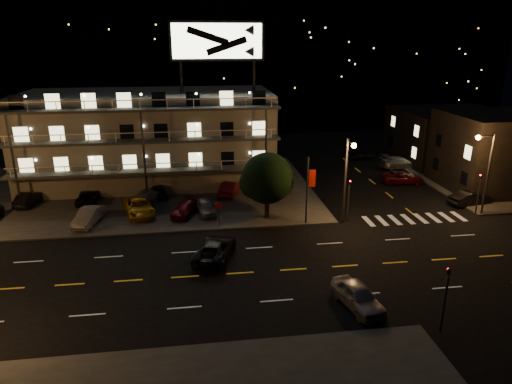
{
  "coord_description": "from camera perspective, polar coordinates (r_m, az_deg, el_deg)",
  "views": [
    {
      "loc": [
        -4.91,
        -29.62,
        16.47
      ],
      "look_at": [
        0.29,
        8.0,
        3.48
      ],
      "focal_mm": 32.0,
      "sensor_mm": 36.0,
      "label": 1
    }
  ],
  "objects": [
    {
      "name": "side_car_0",
      "position": [
        51.69,
        25.21,
        -0.7
      ],
      "size": [
        4.71,
        2.37,
        1.48
      ],
      "primitive_type": "imported",
      "rotation": [
        0.0,
        0.0,
        1.76
      ],
      "color": "black",
      "rests_on": "ground"
    },
    {
      "name": "lot_car_1",
      "position": [
        44.45,
        -20.21,
        -2.88
      ],
      "size": [
        2.44,
        4.63,
        1.45
      ],
      "primitive_type": "imported",
      "rotation": [
        0.0,
        0.0,
        -0.21
      ],
      "color": "gray",
      "rests_on": "curb_nw"
    },
    {
      "name": "curb_nw",
      "position": [
        53.04,
        -17.33,
        -0.01
      ],
      "size": [
        44.0,
        24.0,
        0.15
      ],
      "primitive_type": "cube",
      "color": "#343331",
      "rests_on": "ground"
    },
    {
      "name": "lot_car_5",
      "position": [
        51.87,
        -26.47,
        -0.71
      ],
      "size": [
        2.16,
        4.37,
        1.38
      ],
      "primitive_type": "imported",
      "rotation": [
        0.0,
        0.0,
        2.97
      ],
      "color": "black",
      "rests_on": "curb_nw"
    },
    {
      "name": "streetlight_nc",
      "position": [
        41.5,
        11.32,
        2.4
      ],
      "size": [
        0.44,
        1.92,
        8.0
      ],
      "color": "#2D2D30",
      "rests_on": "ground"
    },
    {
      "name": "ground",
      "position": [
        34.24,
        1.37,
        -9.88
      ],
      "size": [
        140.0,
        140.0,
        0.0
      ],
      "primitive_type": "plane",
      "color": "black",
      "rests_on": "ground"
    },
    {
      "name": "streetlight_ne",
      "position": [
        47.97,
        26.8,
        2.94
      ],
      "size": [
        1.92,
        0.44,
        8.0
      ],
      "color": "#2D2D30",
      "rests_on": "ground"
    },
    {
      "name": "signal_ne",
      "position": [
        48.68,
        26.12,
        0.3
      ],
      "size": [
        0.27,
        0.2,
        4.6
      ],
      "color": "#2D2D30",
      "rests_on": "ground"
    },
    {
      "name": "curb_ne",
      "position": [
        62.84,
        26.26,
        1.77
      ],
      "size": [
        16.0,
        24.0,
        0.15
      ],
      "primitive_type": "cube",
      "color": "#343331",
      "rests_on": "ground"
    },
    {
      "name": "signal_sw",
      "position": [
        28.86,
        22.65,
        -11.53
      ],
      "size": [
        0.2,
        0.27,
        4.6
      ],
      "color": "#2D2D30",
      "rests_on": "ground"
    },
    {
      "name": "lot_car_9",
      "position": [
        49.53,
        -3.2,
        0.51
      ],
      "size": [
        3.05,
        4.74,
        1.47
      ],
      "primitive_type": "imported",
      "rotation": [
        0.0,
        0.0,
        2.78
      ],
      "color": "#5F0D12",
      "rests_on": "curb_nw"
    },
    {
      "name": "side_bldg_front",
      "position": [
        58.72,
        28.94,
        4.5
      ],
      "size": [
        14.06,
        10.0,
        8.5
      ],
      "color": "black",
      "rests_on": "ground"
    },
    {
      "name": "side_bldg_back",
      "position": [
        68.6,
        23.05,
        6.48
      ],
      "size": [
        14.06,
        12.0,
        7.0
      ],
      "color": "black",
      "rests_on": "ground"
    },
    {
      "name": "lot_car_7",
      "position": [
        48.06,
        -13.39,
        -0.57
      ],
      "size": [
        3.66,
        5.52,
        1.48
      ],
      "primitive_type": "imported",
      "rotation": [
        0.0,
        0.0,
        2.8
      ],
      "color": "gray",
      "rests_on": "curb_nw"
    },
    {
      "name": "signal_nw",
      "position": [
        42.89,
        11.52,
        -0.43
      ],
      "size": [
        0.2,
        0.27,
        4.6
      ],
      "color": "#2D2D30",
      "rests_on": "ground"
    },
    {
      "name": "banner_north",
      "position": [
        41.42,
        6.51,
        0.4
      ],
      "size": [
        0.83,
        0.16,
        6.4
      ],
      "color": "#2D2D30",
      "rests_on": "ground"
    },
    {
      "name": "motel",
      "position": [
        54.88,
        -13.05,
        6.7
      ],
      "size": [
        28.0,
        13.8,
        18.1
      ],
      "color": "gray",
      "rests_on": "ground"
    },
    {
      "name": "side_car_1",
      "position": [
        56.55,
        17.86,
        1.74
      ],
      "size": [
        5.14,
        2.83,
        1.36
      ],
      "primitive_type": "imported",
      "rotation": [
        0.0,
        0.0,
        1.45
      ],
      "color": "#5F0D12",
      "rests_on": "ground"
    },
    {
      "name": "lot_car_2",
      "position": [
        45.41,
        -14.42,
        -1.81
      ],
      "size": [
        3.72,
        5.8,
        1.49
      ],
      "primitive_type": "imported",
      "rotation": [
        0.0,
        0.0,
        0.25
      ],
      "color": "#C68E12",
      "rests_on": "curb_nw"
    },
    {
      "name": "hill_backdrop",
      "position": [
        98.53,
        -8.79,
        15.81
      ],
      "size": [
        120.0,
        25.0,
        24.0
      ],
      "color": "black",
      "rests_on": "ground"
    },
    {
      "name": "lot_car_6",
      "position": [
        50.3,
        -20.24,
        -0.53
      ],
      "size": [
        2.19,
        4.47,
        1.22
      ],
      "primitive_type": "imported",
      "rotation": [
        0.0,
        0.0,
        3.18
      ],
      "color": "black",
      "rests_on": "curb_nw"
    },
    {
      "name": "lot_car_8",
      "position": [
        49.81,
        -12.13,
        0.15
      ],
      "size": [
        2.52,
        4.29,
        1.37
      ],
      "primitive_type": "imported",
      "rotation": [
        0.0,
        0.0,
        3.38
      ],
      "color": "black",
      "rests_on": "curb_nw"
    },
    {
      "name": "stop_sign",
      "position": [
        40.99,
        -4.67,
        -2.29
      ],
      "size": [
        0.91,
        0.11,
        2.61
      ],
      "color": "#2D2D30",
      "rests_on": "ground"
    },
    {
      "name": "road_car_west",
      "position": [
        36.0,
        -5.18,
        -7.08
      ],
      "size": [
        4.02,
        5.98,
        1.52
      ],
      "primitive_type": "imported",
      "rotation": [
        0.0,
        0.0,
        2.84
      ],
      "color": "black",
      "rests_on": "ground"
    },
    {
      "name": "lot_car_3",
      "position": [
        44.38,
        -8.91,
        -2.09
      ],
      "size": [
        3.04,
        4.55,
        1.22
      ],
      "primitive_type": "imported",
      "rotation": [
        0.0,
        0.0,
        -0.34
      ],
      "color": "#5F0D12",
      "rests_on": "curb_nw"
    },
    {
      "name": "side_car_3",
      "position": [
        66.13,
        12.95,
        4.53
      ],
      "size": [
        3.84,
        2.01,
        1.25
      ],
      "primitive_type": "imported",
      "rotation": [
        0.0,
        0.0,
        1.72
      ],
      "color": "black",
      "rests_on": "ground"
    },
    {
      "name": "lot_car_4",
      "position": [
        44.44,
        -6.32,
        -1.88
      ],
      "size": [
        2.24,
        4.09,
        1.32
      ],
      "primitive_type": "imported",
      "rotation": [
        0.0,
        0.0,
        0.18
      ],
      "color": "gray",
      "rests_on": "curb_nw"
    },
    {
      "name": "side_car_2",
      "position": [
        62.89,
        17.55,
        3.52
      ],
      "size": [
        5.29,
        2.29,
        1.52
      ],
      "primitive_type": "imported",
      "rotation": [
        0.0,
        0.0,
        1.6
      ],
      "color": "gray",
      "rests_on": "ground"
    },
    {
      "name": "road_car_east",
      "position": [
        30.55,
        12.62,
        -12.56
      ],
      "size": [
        2.76,
        4.82,
        1.54
      ],
      "primitive_type": "imported",
      "rotation": [
        0.0,
        0.0,
        0.22
      ],
      "color": "gray",
      "rests_on": "ground"
    },
    {
      "name": "tree",
      "position": [
        42.24,
        1.35,
        1.54
      ],
      "size": [
        5.0,
        4.81,
        6.29
      ],
      "color": "black",
      "rests_on": "curb_nw"
    }
  ]
}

